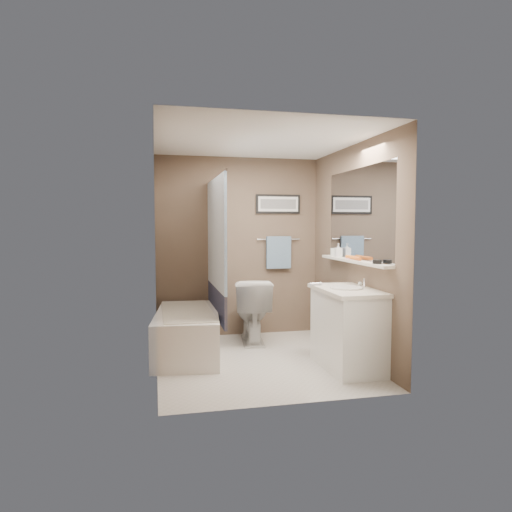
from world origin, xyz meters
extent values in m
plane|color=beige|center=(0.00, 0.00, 0.00)|extent=(2.50, 2.50, 0.00)
cube|color=white|center=(0.00, 0.00, 2.38)|extent=(2.20, 2.50, 0.04)
cube|color=brown|center=(0.00, 1.23, 1.20)|extent=(2.20, 0.04, 2.40)
cube|color=brown|center=(0.00, -1.23, 1.20)|extent=(2.20, 0.04, 2.40)
cube|color=brown|center=(-1.08, 0.00, 1.20)|extent=(0.04, 2.50, 2.40)
cube|color=brown|center=(1.08, 0.00, 1.20)|extent=(0.04, 2.50, 2.40)
cube|color=beige|center=(-1.09, 0.50, 1.00)|extent=(0.02, 1.55, 2.00)
cylinder|color=silver|center=(-0.40, 0.50, 2.05)|extent=(0.02, 1.55, 0.02)
cube|color=white|center=(-0.40, 0.50, 1.40)|extent=(0.03, 1.45, 1.28)
cube|color=#252A46|center=(-0.40, 0.50, 0.58)|extent=(0.03, 1.45, 0.36)
cube|color=silver|center=(1.09, -0.15, 1.62)|extent=(0.02, 1.60, 1.00)
cube|color=silver|center=(1.04, -0.15, 1.10)|extent=(0.12, 1.60, 0.03)
cylinder|color=silver|center=(0.55, 1.22, 1.30)|extent=(0.60, 0.02, 0.02)
cube|color=#8CB0CB|center=(0.55, 1.20, 1.12)|extent=(0.34, 0.05, 0.44)
cube|color=black|center=(0.55, 1.23, 1.78)|extent=(0.62, 0.02, 0.26)
cube|color=white|center=(0.55, 1.22, 1.78)|extent=(0.56, 0.00, 0.20)
cube|color=#595959|center=(0.55, 1.22, 1.78)|extent=(0.50, 0.00, 0.13)
cube|color=silver|center=(0.55, -1.24, 1.00)|extent=(0.80, 0.02, 2.00)
cylinder|color=silver|center=(0.22, -1.19, 1.00)|extent=(0.10, 0.02, 0.02)
cube|color=white|center=(-0.75, 0.43, 0.25)|extent=(0.86, 1.57, 0.50)
cube|color=beige|center=(-0.75, 0.43, 0.50)|extent=(0.56, 1.36, 0.02)
imported|color=silver|center=(0.10, 0.82, 0.41)|extent=(0.55, 0.85, 0.82)
cube|color=white|center=(0.85, -0.44, 0.40)|extent=(0.50, 0.90, 0.80)
cube|color=silver|center=(0.84, -0.44, 0.82)|extent=(0.54, 0.96, 0.04)
cylinder|color=silver|center=(0.83, -0.44, 0.85)|extent=(0.34, 0.34, 0.01)
cylinder|color=white|center=(1.03, -0.44, 0.89)|extent=(0.02, 0.02, 0.10)
sphere|color=silver|center=(1.03, -0.34, 0.87)|extent=(0.05, 0.05, 0.05)
cylinder|color=black|center=(1.04, -0.71, 1.14)|extent=(0.09, 0.09, 0.04)
cylinder|color=#CA591C|center=(1.04, -0.23, 1.14)|extent=(0.06, 0.22, 0.04)
cylinder|color=orange|center=(1.04, -0.10, 1.14)|extent=(0.05, 0.22, 0.04)
cube|color=pink|center=(1.04, -0.02, 1.12)|extent=(0.05, 0.16, 0.01)
cylinder|color=silver|center=(1.04, 0.41, 1.17)|extent=(0.08, 0.08, 0.10)
imported|color=#999999|center=(1.04, 0.27, 1.20)|extent=(0.08, 0.08, 0.16)
camera|label=1|loc=(-1.11, -4.82, 1.51)|focal=32.00mm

